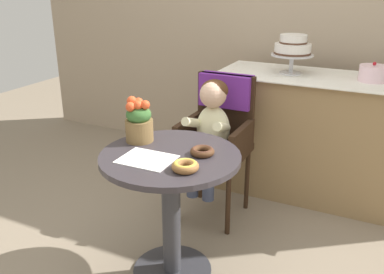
% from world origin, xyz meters
% --- Properties ---
extents(ground_plane, '(8.00, 8.00, 0.00)m').
position_xyz_m(ground_plane, '(0.00, 0.00, 0.00)').
color(ground_plane, gray).
extents(back_wall, '(4.80, 0.10, 2.70)m').
position_xyz_m(back_wall, '(0.00, 1.85, 1.35)').
color(back_wall, tan).
rests_on(back_wall, ground).
extents(cafe_table, '(0.72, 0.72, 0.72)m').
position_xyz_m(cafe_table, '(0.00, 0.00, 0.51)').
color(cafe_table, '#332D33').
rests_on(cafe_table, ground).
extents(wicker_chair, '(0.42, 0.45, 0.95)m').
position_xyz_m(wicker_chair, '(-0.04, 0.76, 0.64)').
color(wicker_chair, '#332114').
rests_on(wicker_chair, ground).
extents(seated_child, '(0.27, 0.32, 0.73)m').
position_xyz_m(seated_child, '(-0.04, 0.61, 0.68)').
color(seated_child, beige).
rests_on(seated_child, ground).
extents(paper_napkin, '(0.26, 0.21, 0.00)m').
position_xyz_m(paper_napkin, '(-0.07, -0.11, 0.72)').
color(paper_napkin, white).
rests_on(paper_napkin, cafe_table).
extents(donut_front, '(0.12, 0.12, 0.04)m').
position_xyz_m(donut_front, '(0.15, 0.07, 0.74)').
color(donut_front, '#4C2D19').
rests_on(donut_front, cafe_table).
extents(donut_mid, '(0.13, 0.13, 0.04)m').
position_xyz_m(donut_mid, '(0.15, -0.13, 0.74)').
color(donut_mid, '#936033').
rests_on(donut_mid, cafe_table).
extents(flower_vase, '(0.15, 0.15, 0.24)m').
position_xyz_m(flower_vase, '(-0.24, 0.09, 0.83)').
color(flower_vase, brown).
rests_on(flower_vase, cafe_table).
extents(display_counter, '(1.56, 0.62, 0.90)m').
position_xyz_m(display_counter, '(0.55, 1.30, 0.45)').
color(display_counter, '#93754C').
rests_on(display_counter, ground).
extents(tiered_cake_stand, '(0.30, 0.30, 0.28)m').
position_xyz_m(tiered_cake_stand, '(0.28, 1.30, 1.08)').
color(tiered_cake_stand, silver).
rests_on(tiered_cake_stand, display_counter).
extents(round_layer_cake, '(0.18, 0.18, 0.13)m').
position_xyz_m(round_layer_cake, '(0.82, 1.31, 0.95)').
color(round_layer_cake, silver).
rests_on(round_layer_cake, display_counter).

